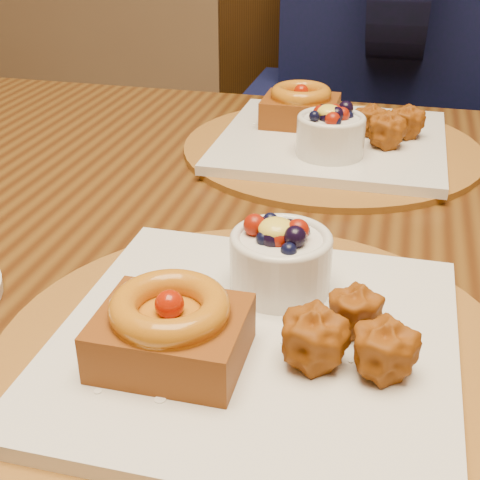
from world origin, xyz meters
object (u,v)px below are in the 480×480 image
place_setting_near (254,330)px  place_setting_far (331,136)px  dining_table (301,290)px  diner (398,32)px  chair_far (348,176)px

place_setting_near → place_setting_far: (-0.00, 0.43, 0.00)m
place_setting_far → dining_table: bearing=-89.5°
place_setting_near → diner: diner is taller
chair_far → diner: 0.28m
place_setting_near → diner: (0.06, 0.85, 0.06)m
dining_table → place_setting_far: 0.24m
place_setting_near → place_setting_far: same height
place_setting_far → diner: 0.42m
chair_far → place_setting_near: bearing=-109.0°
dining_table → place_setting_far: place_setting_far is taller
place_setting_far → chair_far: size_ratio=0.38×
place_setting_near → diner: 0.85m
dining_table → diner: 0.65m
chair_far → diner: bearing=-17.7°
dining_table → diner: size_ratio=2.05×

